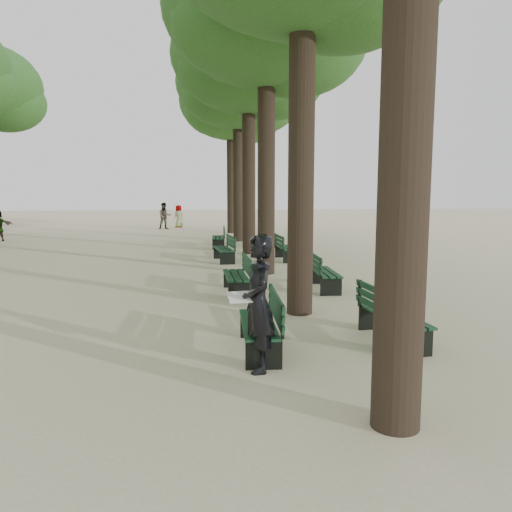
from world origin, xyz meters
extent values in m
plane|color=beige|center=(0.00, 0.00, 0.00)|extent=(120.00, 120.00, 0.00)
cylinder|color=#33261C|center=(1.50, -2.00, 3.75)|extent=(0.52, 0.52, 7.50)
cylinder|color=#33261C|center=(1.50, 3.00, 3.75)|extent=(0.52, 0.52, 7.50)
cylinder|color=#33261C|center=(1.50, 8.00, 3.75)|extent=(0.52, 0.52, 7.50)
ellipsoid|color=#21511C|center=(1.50, 8.00, 7.70)|extent=(6.00, 6.00, 4.50)
cylinder|color=#33261C|center=(1.50, 13.00, 3.75)|extent=(0.52, 0.52, 7.50)
ellipsoid|color=#21511C|center=(1.50, 13.00, 7.70)|extent=(6.00, 6.00, 4.50)
cylinder|color=#33261C|center=(1.50, 18.00, 3.75)|extent=(0.52, 0.52, 7.50)
ellipsoid|color=#21511C|center=(1.50, 18.00, 7.70)|extent=(6.00, 6.00, 4.50)
cylinder|color=#33261C|center=(1.50, 23.00, 3.75)|extent=(0.52, 0.52, 7.50)
ellipsoid|color=#21511C|center=(1.50, 23.00, 7.70)|extent=(6.00, 6.00, 4.50)
cube|color=black|center=(0.35, 0.63, 0.23)|extent=(0.59, 1.82, 0.45)
cube|color=black|center=(0.35, 0.63, 0.45)|extent=(0.61, 1.82, 0.04)
cube|color=black|center=(0.63, 0.62, 0.72)|extent=(0.11, 1.80, 0.40)
cube|color=black|center=(0.35, 5.14, 0.23)|extent=(0.54, 1.81, 0.45)
cube|color=black|center=(0.35, 5.14, 0.45)|extent=(0.56, 1.81, 0.04)
cube|color=black|center=(0.63, 5.15, 0.72)|extent=(0.06, 1.80, 0.40)
cube|color=black|center=(0.35, 10.80, 0.23)|extent=(0.71, 1.84, 0.45)
cube|color=black|center=(0.35, 10.80, 0.45)|extent=(0.73, 1.85, 0.04)
cube|color=black|center=(0.63, 10.82, 0.72)|extent=(0.23, 1.79, 0.40)
cube|color=black|center=(0.35, 15.31, 0.23)|extent=(0.60, 1.82, 0.45)
cube|color=black|center=(0.35, 15.31, 0.45)|extent=(0.62, 1.82, 0.04)
cube|color=black|center=(0.63, 15.30, 0.72)|extent=(0.12, 1.80, 0.40)
cube|color=black|center=(2.65, 0.88, 0.23)|extent=(0.66, 1.84, 0.45)
cube|color=black|center=(2.65, 0.88, 0.45)|extent=(0.68, 1.84, 0.04)
cube|color=black|center=(2.37, 0.86, 0.72)|extent=(0.18, 1.80, 0.40)
cube|color=black|center=(2.65, 5.38, 0.23)|extent=(0.59, 1.82, 0.45)
cube|color=black|center=(2.65, 5.38, 0.45)|extent=(0.61, 1.82, 0.04)
cube|color=black|center=(2.37, 5.39, 0.72)|extent=(0.11, 1.80, 0.40)
cube|color=black|center=(2.65, 10.86, 0.23)|extent=(0.56, 1.81, 0.45)
cube|color=black|center=(2.65, 10.86, 0.45)|extent=(0.58, 1.81, 0.04)
cube|color=black|center=(2.37, 10.85, 0.72)|extent=(0.08, 1.80, 0.40)
cube|color=black|center=(2.65, 15.48, 0.23)|extent=(0.55, 1.81, 0.45)
cube|color=black|center=(2.65, 15.48, 0.45)|extent=(0.57, 1.81, 0.04)
cube|color=black|center=(2.37, 15.47, 0.72)|extent=(0.07, 1.80, 0.40)
imported|color=black|center=(0.26, -0.16, 0.95)|extent=(0.45, 0.80, 1.91)
cube|color=white|center=(0.01, -0.16, 1.05)|extent=(0.37, 0.29, 0.12)
imported|color=#262628|center=(2.11, 24.77, 0.83)|extent=(0.90, 0.93, 1.65)
imported|color=#262628|center=(-2.68, 26.60, 0.87)|extent=(0.89, 0.48, 1.73)
imported|color=#262628|center=(-1.80, 27.92, 0.77)|extent=(0.78, 0.71, 1.54)
imported|color=#262628|center=(3.00, 26.72, 0.79)|extent=(0.91, 0.98, 1.58)
camera|label=1|loc=(-0.57, -6.84, 2.49)|focal=35.00mm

